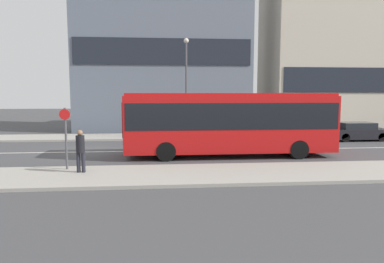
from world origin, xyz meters
TOP-DOWN VIEW (x-y plane):
  - ground_plane at (0.00, 0.00)m, footprint 120.00×120.00m
  - sidewalk_near at (0.00, -6.25)m, footprint 44.00×3.50m
  - sidewalk_far at (0.00, 6.25)m, footprint 44.00×3.50m
  - lane_centerline at (0.00, 0.00)m, footprint 41.80×0.16m
  - apartment_block_right_tower at (23.30, 12.98)m, footprint 17.63×7.05m
  - city_bus at (7.80, -1.93)m, footprint 10.85×2.63m
  - parked_car_0 at (13.41, 3.24)m, footprint 3.90×1.88m
  - parked_car_1 at (18.06, 3.35)m, footprint 4.24×1.78m
  - pedestrian_near_stop at (1.01, -5.76)m, footprint 0.35×0.34m
  - bus_stop_sign at (0.28, -5.12)m, footprint 0.44×0.12m
  - street_lamp at (6.06, 5.26)m, footprint 0.36×0.36m

SIDE VIEW (x-z plane):
  - ground_plane at x=0.00m, z-range 0.00..0.00m
  - lane_centerline at x=0.00m, z-range 0.00..0.01m
  - sidewalk_near at x=0.00m, z-range 0.00..0.13m
  - sidewalk_far at x=0.00m, z-range 0.00..0.13m
  - parked_car_1 at x=18.06m, z-range -0.03..1.25m
  - parked_car_0 at x=13.41m, z-range -0.03..1.29m
  - pedestrian_near_stop at x=1.01m, z-range 0.25..1.97m
  - bus_stop_sign at x=0.28m, z-range 0.35..2.93m
  - city_bus at x=7.80m, z-range 0.25..3.57m
  - street_lamp at x=6.06m, z-range 0.90..8.01m
  - apartment_block_right_tower at x=23.30m, z-range -0.01..16.36m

